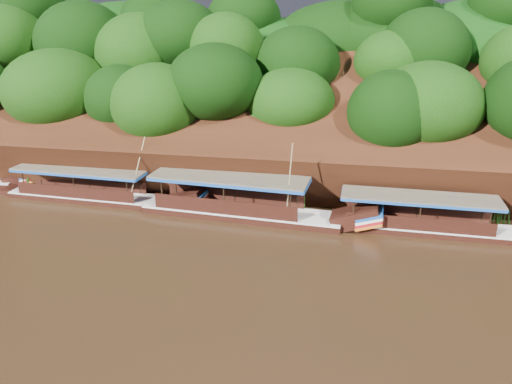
% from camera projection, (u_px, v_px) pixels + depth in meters
% --- Properties ---
extents(ground, '(160.00, 160.00, 0.00)m').
position_uv_depth(ground, '(248.00, 275.00, 25.25)').
color(ground, black).
rests_on(ground, ground).
extents(riverbank, '(120.00, 30.06, 19.40)m').
position_uv_depth(riverbank, '(298.00, 135.00, 45.58)').
color(riverbank, black).
rests_on(riverbank, ground).
extents(boat_0, '(13.93, 2.52, 5.14)m').
position_uv_depth(boat_0, '(442.00, 225.00, 29.85)').
color(boat_0, black).
rests_on(boat_0, ground).
extents(boat_1, '(15.50, 3.55, 5.93)m').
position_uv_depth(boat_1, '(253.00, 209.00, 32.02)').
color(boat_1, black).
rests_on(boat_1, ground).
extents(boat_2, '(14.53, 2.78, 5.20)m').
position_uv_depth(boat_2, '(102.00, 194.00, 34.88)').
color(boat_2, black).
rests_on(boat_2, ground).
extents(reeds, '(49.05, 2.43, 2.00)m').
position_uv_depth(reeds, '(236.00, 192.00, 34.19)').
color(reeds, '#235A16').
rests_on(reeds, ground).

